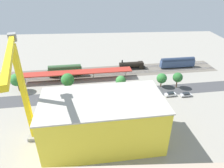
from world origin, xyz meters
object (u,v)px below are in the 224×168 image
object	(u,v)px
parked_car_3	(140,96)
box_truck_1	(84,112)
street_tree_2	(162,78)
traffic_light	(92,92)
freight_coach_far	(65,70)
box_truck_2	(142,108)
tower_crane	(22,89)
passenger_coach	(177,62)
street_tree_3	(17,80)
parked_car_0	(186,95)
box_truck_0	(90,110)
street_tree_1	(178,77)
construction_building	(103,121)
parked_car_4	(123,97)
street_tree_4	(68,80)
locomotive	(132,65)
parked_car_2	(155,96)
street_tree_0	(121,81)
parked_car_1	(170,94)
platform_canopy_near	(76,72)

from	to	relation	value
parked_car_3	box_truck_1	bearing A→B (deg)	25.06
street_tree_2	traffic_light	distance (m)	33.41
freight_coach_far	box_truck_2	bearing A→B (deg)	135.15
freight_coach_far	tower_crane	world-z (taller)	tower_crane
passenger_coach	street_tree_3	size ratio (longest dim) A/B	2.33
parked_car_0	box_truck_0	bearing A→B (deg)	12.87
street_tree_1	construction_building	bearing A→B (deg)	42.14
parked_car_4	street_tree_4	bearing A→B (deg)	-18.48
passenger_coach	street_tree_4	xyz separation A→B (m)	(57.64, 21.81, 2.43)
box_truck_1	street_tree_3	world-z (taller)	street_tree_3
parked_car_4	street_tree_4	world-z (taller)	street_tree_4
locomotive	parked_car_2	bearing A→B (deg)	99.34
box_truck_1	street_tree_1	distance (m)	45.60
street_tree_0	locomotive	bearing A→B (deg)	-111.62
parked_car_3	tower_crane	world-z (taller)	tower_crane
locomotive	parked_car_4	bearing A→B (deg)	74.11
parked_car_1	street_tree_2	xyz separation A→B (m)	(1.79, -8.55, 3.48)
freight_coach_far	street_tree_0	distance (m)	31.15
parked_car_1	box_truck_1	distance (m)	38.08
platform_canopy_near	street_tree_2	distance (m)	40.79
parked_car_4	construction_building	xyz separation A→B (m)	(9.17, 23.75, 6.73)
construction_building	traffic_light	xyz separation A→B (m)	(4.02, -22.83, -3.11)
parked_car_3	parked_car_4	size ratio (longest dim) A/B	0.89
box_truck_1	street_tree_4	distance (m)	20.52
street_tree_0	street_tree_3	bearing A→B (deg)	-2.44
parked_car_2	box_truck_1	world-z (taller)	box_truck_1
parked_car_3	construction_building	size ratio (longest dim) A/B	0.12
freight_coach_far	parked_car_3	bearing A→B (deg)	146.58
parked_car_0	parked_car_4	distance (m)	27.16
construction_building	street_tree_3	distance (m)	49.64
construction_building	box_truck_0	distance (m)	16.05
passenger_coach	street_tree_0	world-z (taller)	street_tree_0
parked_car_3	box_truck_1	distance (m)	25.61
traffic_light	locomotive	bearing A→B (deg)	-125.22
parked_car_0	construction_building	world-z (taller)	construction_building
parked_car_1	street_tree_0	bearing A→B (deg)	-18.26
freight_coach_far	parked_car_2	bearing A→B (deg)	150.37
construction_building	street_tree_1	bearing A→B (deg)	-142.16
parked_car_1	street_tree_4	bearing A→B (deg)	-9.63
tower_crane	street_tree_2	world-z (taller)	tower_crane
parked_car_4	box_truck_1	xyz separation A→B (m)	(15.96, 10.54, 0.82)
platform_canopy_near	parked_car_4	distance (m)	28.07
parked_car_0	parked_car_1	world-z (taller)	parked_car_1
parked_car_0	tower_crane	size ratio (longest dim) A/B	0.15
parked_car_2	box_truck_0	bearing A→B (deg)	19.24
platform_canopy_near	parked_car_2	bearing A→B (deg)	151.95
freight_coach_far	passenger_coach	bearing A→B (deg)	-173.72
parked_car_0	street_tree_0	bearing A→B (deg)	-15.33
parked_car_3	box_truck_1	size ratio (longest dim) A/B	0.46
box_truck_2	parked_car_0	bearing A→B (deg)	-155.03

